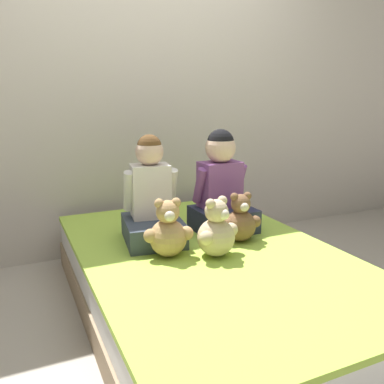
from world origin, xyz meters
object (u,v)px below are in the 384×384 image
(child_on_right, at_px, (221,188))
(child_on_left, at_px, (152,201))
(teddy_bear_held_by_left_child, at_px, (168,232))
(teddy_bear_between_children, at_px, (216,231))
(teddy_bear_held_by_right_child, at_px, (240,221))
(bed, at_px, (210,283))

(child_on_right, bearing_deg, child_on_left, 177.33)
(teddy_bear_held_by_left_child, bearing_deg, child_on_right, 42.35)
(child_on_right, distance_m, teddy_bear_between_children, 0.45)
(child_on_right, distance_m, teddy_bear_held_by_right_child, 0.27)
(teddy_bear_held_by_right_child, bearing_deg, teddy_bear_held_by_left_child, -168.25)
(teddy_bear_held_by_left_child, bearing_deg, teddy_bear_between_children, -11.40)
(bed, xyz_separation_m, teddy_bear_between_children, (0.01, -0.05, 0.31))
(teddy_bear_held_by_left_child, bearing_deg, bed, -0.57)
(bed, height_order, child_on_left, child_on_left)
(child_on_left, bearing_deg, teddy_bear_held_by_right_child, -18.93)
(child_on_left, distance_m, child_on_right, 0.45)
(teddy_bear_between_children, bearing_deg, teddy_bear_held_by_left_child, 137.33)
(child_on_right, relative_size, teddy_bear_held_by_right_child, 2.17)
(teddy_bear_held_by_left_child, relative_size, teddy_bear_held_by_right_child, 1.08)
(bed, distance_m, teddy_bear_held_by_left_child, 0.39)
(child_on_left, bearing_deg, bed, -47.50)
(child_on_right, bearing_deg, teddy_bear_held_by_left_child, -152.05)
(child_on_left, height_order, teddy_bear_held_by_left_child, child_on_left)
(teddy_bear_between_children, bearing_deg, bed, 79.61)
(bed, relative_size, child_on_left, 3.37)
(bed, xyz_separation_m, child_on_right, (0.23, 0.32, 0.44))
(bed, relative_size, teddy_bear_held_by_left_child, 6.57)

